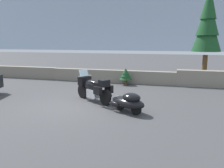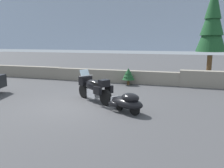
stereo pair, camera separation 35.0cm
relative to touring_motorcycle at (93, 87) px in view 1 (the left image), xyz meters
The scene contains 7 objects.
ground_plane 1.18m from the touring_motorcycle, 121.36° to the right, with size 80.00×80.00×0.00m, color #424244.
stone_guard_wall 4.88m from the touring_motorcycle, 85.58° to the left, with size 24.00×0.59×0.94m.
distant_ridgeline 95.15m from the touring_motorcycle, 90.32° to the left, with size 240.00×80.00×16.00m, color #99A8BF.
touring_motorcycle is the anchor object (origin of this frame).
car_shaped_trailer 2.13m from the touring_motorcycle, 33.17° to the right, with size 2.04×1.51×0.76m.
pine_tree_tall 8.95m from the touring_motorcycle, 51.72° to the left, with size 1.80×1.80×6.00m.
pine_sapling_near 4.21m from the touring_motorcycle, 82.74° to the left, with size 0.77×0.77×1.01m.
Camera 1 is at (3.91, -8.38, 2.60)m, focal length 36.97 mm.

